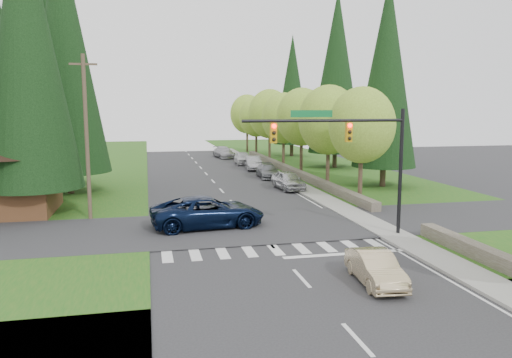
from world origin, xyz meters
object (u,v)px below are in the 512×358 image
object	(u,v)px
suv_navy	(208,212)
parked_car_b	(268,171)
parked_car_c	(254,163)
sedan_champagne	(375,268)
parked_car_e	(224,152)
parked_car_d	(243,158)
parked_car_a	(288,180)

from	to	relation	value
suv_navy	parked_car_b	distance (m)	20.87
suv_navy	parked_car_c	world-z (taller)	suv_navy
sedan_champagne	suv_navy	bearing A→B (deg)	121.33
parked_car_e	parked_car_d	bearing A→B (deg)	-90.62
parked_car_b	suv_navy	bearing A→B (deg)	-110.12
sedan_champagne	parked_car_d	xyz separation A→B (m)	(2.77, 42.04, 0.14)
parked_car_a	parked_car_d	world-z (taller)	parked_car_a
parked_car_c	parked_car_d	size ratio (longest dim) A/B	1.01
parked_car_b	parked_car_c	world-z (taller)	parked_car_c
parked_car_c	parked_car_b	bearing A→B (deg)	-82.53
parked_car_b	parked_car_e	distance (m)	20.48
sedan_champagne	parked_car_c	xyz separation A→B (m)	(2.93, 36.52, 0.11)
parked_car_d	parked_car_c	bearing A→B (deg)	-84.59
sedan_champagne	parked_car_c	size ratio (longest dim) A/B	0.85
suv_navy	parked_car_d	xyz separation A→B (m)	(8.07, 31.38, -0.13)
parked_car_c	parked_car_e	bearing A→B (deg)	102.23
sedan_champagne	parked_car_b	size ratio (longest dim) A/B	0.83
parked_car_d	parked_car_e	xyz separation A→B (m)	(-1.06, 8.23, -0.03)
parked_car_e	sedan_champagne	bearing A→B (deg)	-99.90
suv_navy	parked_car_d	distance (m)	32.40
sedan_champagne	parked_car_e	size ratio (longest dim) A/B	0.75
parked_car_c	parked_car_e	xyz separation A→B (m)	(-1.21, 13.75, -0.00)
parked_car_d	suv_navy	bearing A→B (deg)	-100.62
parked_car_a	parked_car_c	bearing A→B (deg)	86.00
suv_navy	parked_car_e	bearing A→B (deg)	-16.31
parked_car_a	parked_car_c	xyz separation A→B (m)	(-0.03, 13.87, -0.03)
sedan_champagne	suv_navy	world-z (taller)	suv_navy
suv_navy	parked_car_d	bearing A→B (deg)	-20.69
sedan_champagne	parked_car_a	xyz separation A→B (m)	(2.96, 22.65, 0.15)
parked_car_c	parked_car_d	distance (m)	5.53
parked_car_d	parked_car_b	bearing A→B (deg)	-85.32
parked_car_c	parked_car_d	world-z (taller)	parked_car_d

